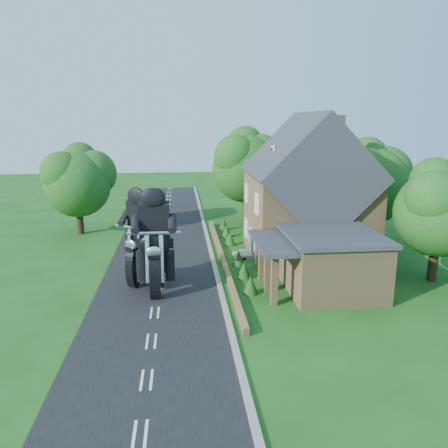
{
  "coord_description": "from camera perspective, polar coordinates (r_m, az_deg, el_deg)",
  "views": [
    {
      "loc": [
        1.42,
        -24.0,
        9.62
      ],
      "look_at": [
        4.36,
        4.6,
        2.8
      ],
      "focal_mm": 35.0,
      "sensor_mm": 36.0,
      "label": 1
    }
  ],
  "objects": [
    {
      "name": "annex",
      "position": [
        25.91,
        13.51,
        -4.68
      ],
      "size": [
        7.05,
        5.94,
        3.44
      ],
      "color": "#9A794E",
      "rests_on": "ground"
    },
    {
      "name": "tree_far_road",
      "position": [
        39.29,
        -18.09,
        5.7
      ],
      "size": [
        6.08,
        5.6,
        7.84
      ],
      "color": "black",
      "rests_on": "ground"
    },
    {
      "name": "shrub_a",
      "position": [
        25.02,
        3.48,
        -7.93
      ],
      "size": [
        0.9,
        0.9,
        1.1
      ],
      "primitive_type": "cone",
      "color": "#153D13",
      "rests_on": "ground"
    },
    {
      "name": "shrub_c",
      "position": [
        29.68,
        1.92,
        -4.45
      ],
      "size": [
        0.9,
        0.9,
        1.1
      ],
      "primitive_type": "cone",
      "color": "#153D13",
      "rests_on": "ground"
    },
    {
      "name": "tree_annex_side",
      "position": [
        29.19,
        26.83,
        2.18
      ],
      "size": [
        5.64,
        5.2,
        7.48
      ],
      "color": "black",
      "rests_on": "ground"
    },
    {
      "name": "tree_behind_house",
      "position": [
        42.25,
        11.85,
        8.46
      ],
      "size": [
        7.81,
        7.2,
        10.08
      ],
      "color": "black",
      "rests_on": "ground"
    },
    {
      "name": "kerb",
      "position": [
        25.93,
        -0.53,
        -8.29
      ],
      "size": [
        0.3,
        80.0,
        0.12
      ],
      "primitive_type": "cube",
      "color": "gray",
      "rests_on": "ground"
    },
    {
      "name": "motorcycle_lead",
      "position": [
        25.19,
        -8.82,
        -7.03
      ],
      "size": [
        0.54,
        1.98,
        1.84
      ],
      "primitive_type": null,
      "rotation": [
        0.0,
        0.0,
        3.12
      ],
      "color": "black",
      "rests_on": "ground"
    },
    {
      "name": "garden_wall",
      "position": [
        30.62,
        -0.19,
        -4.57
      ],
      "size": [
        0.3,
        22.0,
        0.4
      ],
      "primitive_type": "cube",
      "color": "#9A794E",
      "rests_on": "ground"
    },
    {
      "name": "shrub_d",
      "position": [
        34.44,
        0.8,
        -1.92
      ],
      "size": [
        0.9,
        0.9,
        1.1
      ],
      "primitive_type": "cone",
      "color": "#153D13",
      "rests_on": "ground"
    },
    {
      "name": "motorcycle_follow",
      "position": [
        26.87,
        -10.67,
        -5.86
      ],
      "size": [
        1.48,
        1.84,
        1.77
      ],
      "primitive_type": null,
      "rotation": [
        0.0,
        0.0,
        2.54
      ],
      "color": "black",
      "rests_on": "ground"
    },
    {
      "name": "tree_behind_left",
      "position": [
        41.85,
        3.45,
        8.0
      ],
      "size": [
        6.94,
        6.4,
        9.16
      ],
      "color": "black",
      "rests_on": "ground"
    },
    {
      "name": "shrub_e",
      "position": [
        36.84,
        0.35,
        -0.9
      ],
      "size": [
        0.9,
        0.9,
        1.1
      ],
      "primitive_type": "cone",
      "color": "#153D13",
      "rests_on": "ground"
    },
    {
      "name": "house",
      "position": [
        31.78,
        10.82,
        3.55
      ],
      "size": [
        9.54,
        8.64,
        10.24
      ],
      "color": "#9A794E",
      "rests_on": "ground"
    },
    {
      "name": "tree_house_right",
      "position": [
        36.27,
        19.1,
        5.6
      ],
      "size": [
        6.51,
        6.0,
        8.4
      ],
      "color": "black",
      "rests_on": "ground"
    },
    {
      "name": "shrub_b",
      "position": [
        27.34,
        2.63,
        -6.04
      ],
      "size": [
        0.9,
        0.9,
        1.1
      ],
      "primitive_type": "cone",
      "color": "#153D13",
      "rests_on": "ground"
    },
    {
      "name": "road",
      "position": [
        25.89,
        -8.69,
        -8.61
      ],
      "size": [
        7.0,
        80.0,
        0.02
      ],
      "primitive_type": "cube",
      "color": "black",
      "rests_on": "ground"
    },
    {
      "name": "ground",
      "position": [
        25.89,
        -8.69,
        -8.63
      ],
      "size": [
        120.0,
        120.0,
        0.0
      ],
      "primitive_type": "plane",
      "color": "#174B15",
      "rests_on": "ground"
    },
    {
      "name": "shrub_f",
      "position": [
        39.26,
        -0.05,
        -0.01
      ],
      "size": [
        0.9,
        0.9,
        1.1
      ],
      "primitive_type": "cone",
      "color": "#153D13",
      "rests_on": "ground"
    }
  ]
}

